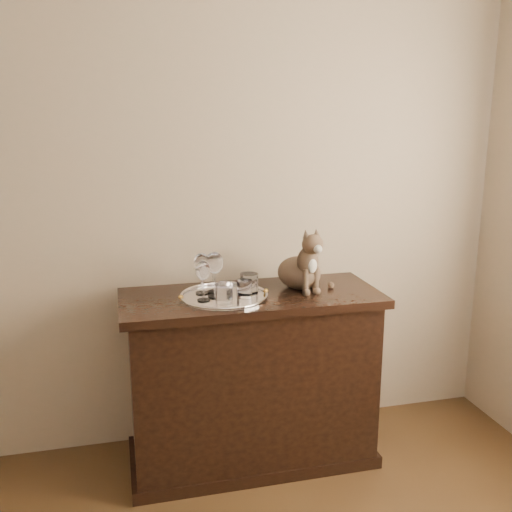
{
  "coord_description": "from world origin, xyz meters",
  "views": [
    {
      "loc": [
        0.02,
        -0.51,
        1.64
      ],
      "look_at": [
        0.63,
        1.95,
        1.03
      ],
      "focal_mm": 40.0,
      "sensor_mm": 36.0,
      "label": 1
    }
  ],
  "objects_px": {
    "wine_glass_b": "(213,272)",
    "wine_glass_d": "(215,275)",
    "sideboard": "(251,379)",
    "tumbler_a": "(244,289)",
    "tumbler_b": "(224,293)",
    "cat": "(299,257)",
    "tray": "(224,297)",
    "tumbler_c": "(249,284)",
    "wine_glass_c": "(203,281)",
    "wine_glass_a": "(202,273)"
  },
  "relations": [
    {
      "from": "wine_glass_b",
      "to": "wine_glass_d",
      "type": "height_order",
      "value": "wine_glass_d"
    },
    {
      "from": "sideboard",
      "to": "tumbler_a",
      "type": "height_order",
      "value": "tumbler_a"
    },
    {
      "from": "sideboard",
      "to": "tumbler_b",
      "type": "bearing_deg",
      "value": -140.63
    },
    {
      "from": "tumbler_a",
      "to": "cat",
      "type": "height_order",
      "value": "cat"
    },
    {
      "from": "tray",
      "to": "tumbler_c",
      "type": "height_order",
      "value": "tumbler_c"
    },
    {
      "from": "tumbler_c",
      "to": "cat",
      "type": "height_order",
      "value": "cat"
    },
    {
      "from": "sideboard",
      "to": "wine_glass_d",
      "type": "distance_m",
      "value": 0.56
    },
    {
      "from": "sideboard",
      "to": "wine_glass_b",
      "type": "xyz_separation_m",
      "value": [
        -0.17,
        0.04,
        0.53
      ]
    },
    {
      "from": "wine_glass_b",
      "to": "tumbler_c",
      "type": "bearing_deg",
      "value": -20.45
    },
    {
      "from": "tumbler_c",
      "to": "cat",
      "type": "bearing_deg",
      "value": 11.95
    },
    {
      "from": "wine_glass_d",
      "to": "tumbler_c",
      "type": "height_order",
      "value": "wine_glass_d"
    },
    {
      "from": "wine_glass_c",
      "to": "tumbler_b",
      "type": "bearing_deg",
      "value": -35.1
    },
    {
      "from": "tray",
      "to": "tumbler_c",
      "type": "xyz_separation_m",
      "value": [
        0.12,
        0.02,
        0.05
      ]
    },
    {
      "from": "wine_glass_c",
      "to": "tumbler_a",
      "type": "bearing_deg",
      "value": 1.39
    },
    {
      "from": "sideboard",
      "to": "tumbler_a",
      "type": "relative_size",
      "value": 15.05
    },
    {
      "from": "wine_glass_d",
      "to": "wine_glass_c",
      "type": "bearing_deg",
      "value": -144.86
    },
    {
      "from": "sideboard",
      "to": "tray",
      "type": "xyz_separation_m",
      "value": [
        -0.13,
        -0.03,
        0.43
      ]
    },
    {
      "from": "wine_glass_d",
      "to": "tray",
      "type": "bearing_deg",
      "value": -7.13
    },
    {
      "from": "sideboard",
      "to": "tray",
      "type": "bearing_deg",
      "value": -167.26
    },
    {
      "from": "tumbler_c",
      "to": "tumbler_a",
      "type": "bearing_deg",
      "value": -124.34
    },
    {
      "from": "sideboard",
      "to": "wine_glass_c",
      "type": "bearing_deg",
      "value": -164.0
    },
    {
      "from": "tumbler_a",
      "to": "tumbler_b",
      "type": "distance_m",
      "value": 0.12
    },
    {
      "from": "tumbler_b",
      "to": "tumbler_c",
      "type": "xyz_separation_m",
      "value": [
        0.14,
        0.11,
        0.0
      ]
    },
    {
      "from": "tumbler_b",
      "to": "tumbler_c",
      "type": "relative_size",
      "value": 0.93
    },
    {
      "from": "tray",
      "to": "wine_glass_c",
      "type": "bearing_deg",
      "value": -159.8
    },
    {
      "from": "wine_glass_b",
      "to": "tumbler_a",
      "type": "height_order",
      "value": "wine_glass_b"
    },
    {
      "from": "tray",
      "to": "wine_glass_b",
      "type": "distance_m",
      "value": 0.13
    },
    {
      "from": "tray",
      "to": "wine_glass_d",
      "type": "relative_size",
      "value": 1.93
    },
    {
      "from": "wine_glass_a",
      "to": "tumbler_a",
      "type": "height_order",
      "value": "wine_glass_a"
    },
    {
      "from": "wine_glass_a",
      "to": "wine_glass_b",
      "type": "relative_size",
      "value": 1.01
    },
    {
      "from": "wine_glass_b",
      "to": "tumbler_b",
      "type": "xyz_separation_m",
      "value": [
        0.02,
        -0.17,
        -0.05
      ]
    },
    {
      "from": "sideboard",
      "to": "cat",
      "type": "distance_m",
      "value": 0.63
    },
    {
      "from": "tray",
      "to": "wine_glass_d",
      "type": "bearing_deg",
      "value": 172.87
    },
    {
      "from": "wine_glass_c",
      "to": "cat",
      "type": "bearing_deg",
      "value": 12.77
    },
    {
      "from": "tray",
      "to": "tumbler_a",
      "type": "height_order",
      "value": "tumbler_a"
    },
    {
      "from": "tray",
      "to": "wine_glass_d",
      "type": "distance_m",
      "value": 0.11
    },
    {
      "from": "wine_glass_a",
      "to": "wine_glass_d",
      "type": "bearing_deg",
      "value": -52.26
    },
    {
      "from": "wine_glass_a",
      "to": "tumbler_c",
      "type": "bearing_deg",
      "value": -14.01
    },
    {
      "from": "wine_glass_a",
      "to": "wine_glass_c",
      "type": "height_order",
      "value": "wine_glass_a"
    },
    {
      "from": "cat",
      "to": "wine_glass_c",
      "type": "bearing_deg",
      "value": -179.51
    },
    {
      "from": "wine_glass_c",
      "to": "tumbler_b",
      "type": "xyz_separation_m",
      "value": [
        0.08,
        -0.06,
        -0.05
      ]
    },
    {
      "from": "wine_glass_d",
      "to": "tumbler_c",
      "type": "relative_size",
      "value": 2.22
    },
    {
      "from": "tray",
      "to": "tumbler_b",
      "type": "distance_m",
      "value": 0.11
    },
    {
      "from": "tumbler_a",
      "to": "sideboard",
      "type": "bearing_deg",
      "value": 53.15
    },
    {
      "from": "wine_glass_a",
      "to": "tumbler_b",
      "type": "xyz_separation_m",
      "value": [
        0.07,
        -0.16,
        -0.05
      ]
    },
    {
      "from": "tray",
      "to": "tumbler_a",
      "type": "relative_size",
      "value": 5.02
    },
    {
      "from": "tumbler_a",
      "to": "tumbler_b",
      "type": "bearing_deg",
      "value": -149.4
    },
    {
      "from": "wine_glass_a",
      "to": "wine_glass_b",
      "type": "height_order",
      "value": "wine_glass_a"
    },
    {
      "from": "tray",
      "to": "tumbler_c",
      "type": "relative_size",
      "value": 4.28
    },
    {
      "from": "wine_glass_b",
      "to": "wine_glass_c",
      "type": "xyz_separation_m",
      "value": [
        -0.06,
        -0.11,
        -0.0
      ]
    }
  ]
}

